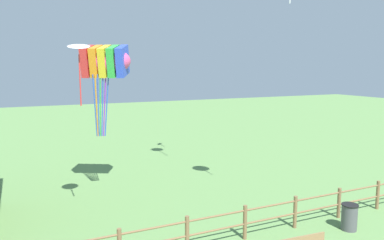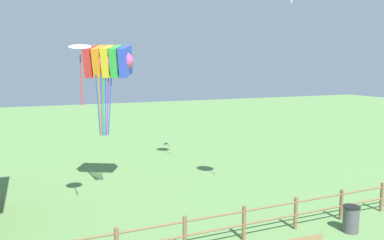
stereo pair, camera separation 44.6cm
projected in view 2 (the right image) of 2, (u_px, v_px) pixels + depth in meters
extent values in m
cylinder|color=brown|center=(185.00, 234.00, 12.17)|extent=(0.14, 0.14, 1.23)
cylinder|color=brown|center=(244.00, 223.00, 13.05)|extent=(0.14, 0.14, 1.23)
cylinder|color=brown|center=(296.00, 213.00, 13.92)|extent=(0.14, 0.14, 1.23)
cylinder|color=brown|center=(341.00, 205.00, 14.79)|extent=(0.14, 0.14, 1.23)
cylinder|color=brown|center=(382.00, 197.00, 15.66)|extent=(0.14, 0.14, 1.23)
cylinder|color=brown|center=(216.00, 216.00, 12.55)|extent=(20.07, 0.07, 0.07)
cylinder|color=brown|center=(215.00, 230.00, 12.62)|extent=(20.07, 0.07, 0.07)
cylinder|color=#4C4C51|center=(351.00, 220.00, 13.69)|extent=(0.57, 0.57, 0.94)
cylinder|color=black|center=(352.00, 207.00, 13.62)|extent=(0.61, 0.61, 0.04)
ellipsoid|color=#E54C8C|center=(109.00, 61.00, 17.52)|extent=(2.82, 2.48, 1.53)
cube|color=red|center=(92.00, 61.00, 17.59)|extent=(1.03, 1.53, 1.56)
cube|color=orange|center=(100.00, 61.00, 17.55)|extent=(1.03, 1.53, 1.56)
cube|color=yellow|center=(109.00, 61.00, 17.52)|extent=(1.03, 1.53, 1.56)
cube|color=green|center=(117.00, 61.00, 17.48)|extent=(1.03, 1.53, 1.56)
cube|color=blue|center=(125.00, 61.00, 17.44)|extent=(1.03, 1.53, 1.56)
cylinder|color=blue|center=(98.00, 106.00, 17.46)|extent=(0.25, 0.44, 2.92)
cylinder|color=orange|center=(100.00, 106.00, 17.47)|extent=(0.19, 0.46, 2.92)
cylinder|color=blue|center=(101.00, 106.00, 17.48)|extent=(0.12, 0.47, 2.92)
cylinder|color=green|center=(103.00, 106.00, 17.50)|extent=(0.05, 0.46, 2.92)
cylinder|color=blue|center=(106.00, 105.00, 17.52)|extent=(0.12, 0.47, 2.92)
cylinder|color=purple|center=(108.00, 105.00, 17.56)|extent=(0.19, 0.46, 2.92)
cylinder|color=blue|center=(110.00, 105.00, 17.59)|extent=(0.25, 0.44, 2.92)
cone|color=white|center=(80.00, 46.00, 13.74)|extent=(0.97, 0.96, 0.27)
cylinder|color=red|center=(81.00, 80.00, 13.92)|extent=(0.05, 0.05, 1.88)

